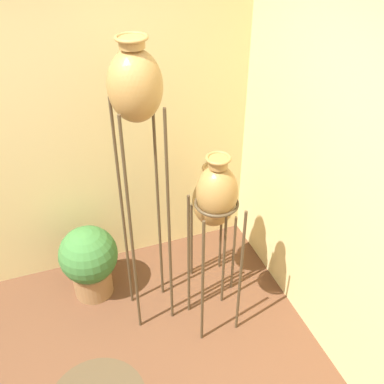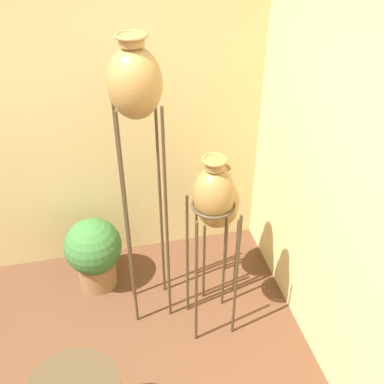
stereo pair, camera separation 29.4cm
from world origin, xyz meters
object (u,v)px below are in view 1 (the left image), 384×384
object	(u,v)px
potted_plant	(89,260)
vase_stand_short	(214,201)
vase_stand_medium	(217,197)
vase_stand_tall	(136,95)

from	to	relation	value
potted_plant	vase_stand_short	bearing A→B (deg)	-12.75
vase_stand_medium	potted_plant	xyz separation A→B (m)	(-0.79, 0.58, -0.80)
vase_stand_tall	potted_plant	world-z (taller)	vase_stand_tall
vase_stand_tall	vase_stand_short	size ratio (longest dim) A/B	1.88
vase_stand_medium	vase_stand_short	world-z (taller)	vase_stand_medium
vase_stand_tall	potted_plant	xyz separation A→B (m)	(-0.39, 0.33, -1.42)
vase_stand_medium	potted_plant	size ratio (longest dim) A/B	2.29
vase_stand_medium	vase_stand_tall	bearing A→B (deg)	148.10
vase_stand_medium	vase_stand_short	bearing A→B (deg)	69.29
vase_stand_tall	potted_plant	distance (m)	1.51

